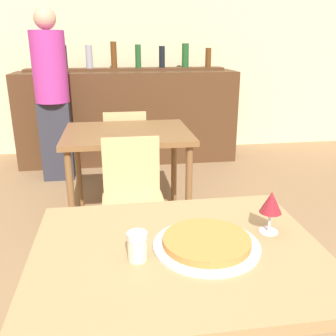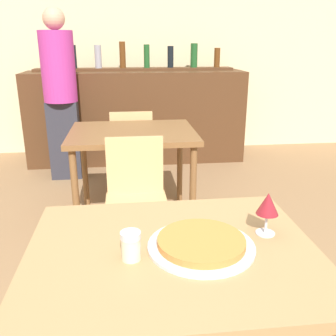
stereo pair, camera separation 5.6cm
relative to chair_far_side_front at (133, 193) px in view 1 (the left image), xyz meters
name	(u,v)px [view 1 (the left image)]	position (x,y,z in m)	size (l,w,h in m)	color
wall_back	(124,43)	(0.09, 2.79, 0.92)	(8.00, 0.05, 2.80)	beige
dining_table_near	(178,272)	(0.09, -1.19, 0.19)	(0.98, 0.79, 0.76)	#A87F51
dining_table_far	(128,143)	(0.00, 0.57, 0.19)	(0.97, 0.79, 0.77)	brown
bar_counter	(129,117)	(0.09, 2.29, 0.06)	(2.60, 0.56, 1.09)	#4C2D19
bar_back_shelf	(126,64)	(0.09, 2.43, 0.68)	(2.39, 0.24, 0.34)	#4C2D19
chair_far_side_front	(133,193)	(0.00, 0.00, 0.00)	(0.40, 0.40, 0.83)	tan
chair_far_side_back	(125,147)	(0.00, 1.13, 0.00)	(0.40, 0.40, 0.83)	tan
pizza_tray	(207,243)	(0.19, -1.20, 0.29)	(0.36, 0.36, 0.04)	silver
cheese_shaker	(137,246)	(-0.05, -1.24, 0.33)	(0.07, 0.07, 0.10)	beige
person_standing	(52,91)	(-0.70, 1.71, 0.46)	(0.34, 0.34, 1.74)	#2D2D38
wine_glass	(271,203)	(0.44, -1.13, 0.39)	(0.08, 0.08, 0.16)	silver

